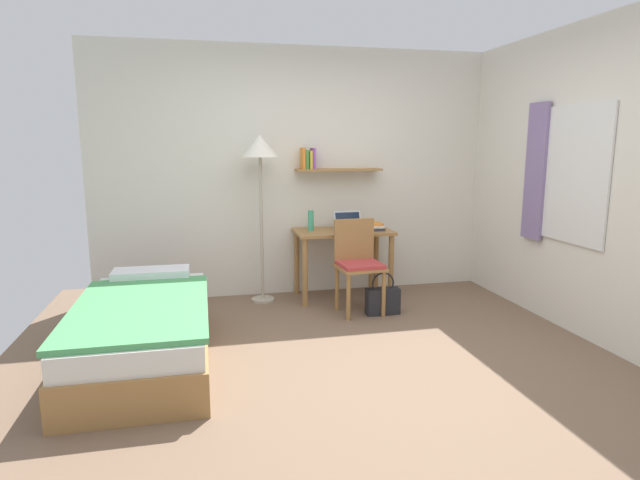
% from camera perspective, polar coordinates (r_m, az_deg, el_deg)
% --- Properties ---
extents(ground_plane, '(5.28, 5.28, 0.00)m').
position_cam_1_polar(ground_plane, '(3.99, 4.09, -13.32)').
color(ground_plane, brown).
extents(wall_back, '(4.40, 0.27, 2.60)m').
position_cam_1_polar(wall_back, '(5.63, -1.69, 7.33)').
color(wall_back, silver).
rests_on(wall_back, ground_plane).
extents(wall_right, '(0.10, 4.40, 2.60)m').
position_cam_1_polar(wall_right, '(4.70, 28.69, 5.47)').
color(wall_right, silver).
rests_on(wall_right, ground_plane).
extents(bed, '(0.93, 1.89, 0.54)m').
position_cam_1_polar(bed, '(4.14, -18.60, -9.38)').
color(bed, '#9E703D').
rests_on(bed, ground_plane).
extents(desk, '(1.00, 0.57, 0.72)m').
position_cam_1_polar(desk, '(5.48, 2.50, -0.33)').
color(desk, '#9E703D').
rests_on(desk, ground_plane).
extents(desk_chair, '(0.45, 0.42, 0.89)m').
position_cam_1_polar(desk_chair, '(5.02, 4.18, -2.31)').
color(desk_chair, '#9E703D').
rests_on(desk_chair, ground_plane).
extents(standing_lamp, '(0.36, 0.36, 1.70)m').
position_cam_1_polar(standing_lamp, '(5.27, -6.55, 9.01)').
color(standing_lamp, '#B2A893').
rests_on(standing_lamp, ground_plane).
extents(laptop, '(0.29, 0.21, 0.19)m').
position_cam_1_polar(laptop, '(5.47, 3.12, 1.64)').
color(laptop, '#B7BABF').
rests_on(laptop, desk).
extents(water_bottle, '(0.06, 0.06, 0.21)m').
position_cam_1_polar(water_bottle, '(5.39, -1.01, 2.12)').
color(water_bottle, '#42A87F').
rests_on(water_bottle, desk).
extents(book_stack, '(0.17, 0.24, 0.07)m').
position_cam_1_polar(book_stack, '(5.50, 5.89, 1.48)').
color(book_stack, '#333338').
rests_on(book_stack, desk).
extents(handbag, '(0.32, 0.13, 0.41)m').
position_cam_1_polar(handbag, '(5.06, 6.85, -6.52)').
color(handbag, '#232328').
rests_on(handbag, ground_plane).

